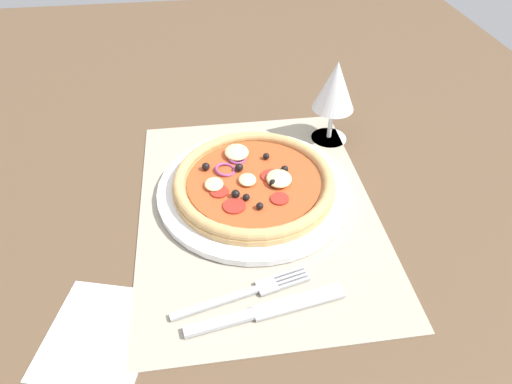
{
  "coord_description": "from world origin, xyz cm",
  "views": [
    {
      "loc": [
        47.4,
        -6.62,
        46.23
      ],
      "look_at": [
        -1.04,
        0.0,
        2.48
      ],
      "focal_mm": 30.84,
      "sensor_mm": 36.0,
      "label": 1
    }
  ],
  "objects": [
    {
      "name": "placemat",
      "position": [
        0.0,
        0.0,
        0.2
      ],
      "size": [
        47.23,
        35.06,
        0.4
      ],
      "primitive_type": "cube",
      "color": "#A39984",
      "rests_on": "ground_plane"
    },
    {
      "name": "fork",
      "position": [
        15.21,
        -3.05,
        0.62
      ],
      "size": [
        5.72,
        17.85,
        0.44
      ],
      "rotation": [
        0.0,
        0.0,
        1.81
      ],
      "color": "#B2B5BA",
      "rests_on": "placemat"
    },
    {
      "name": "plate",
      "position": [
        -3.47,
        -0.45,
        0.94
      ],
      "size": [
        29.83,
        29.83,
        1.08
      ],
      "primitive_type": "cylinder",
      "color": "white",
      "rests_on": "placemat"
    },
    {
      "name": "ground_plane",
      "position": [
        0.0,
        0.0,
        -1.2
      ],
      "size": [
        190.0,
        140.0,
        2.4
      ],
      "primitive_type": "cube",
      "color": "brown"
    },
    {
      "name": "pizza",
      "position": [
        -3.53,
        -0.46,
        2.57
      ],
      "size": [
        24.98,
        24.98,
        2.61
      ],
      "color": "tan",
      "rests_on": "plate"
    },
    {
      "name": "napkin",
      "position": [
        18.24,
        -20.95,
        0.18
      ],
      "size": [
        16.02,
        15.11,
        0.36
      ],
      "primitive_type": "cube",
      "rotation": [
        0.0,
        0.0,
        -0.27
      ],
      "color": "white",
      "rests_on": "ground_plane"
    },
    {
      "name": "wine_glass",
      "position": [
        -16.55,
        15.51,
        10.18
      ],
      "size": [
        7.2,
        7.2,
        14.9
      ],
      "color": "silver",
      "rests_on": "ground_plane"
    },
    {
      "name": "knife",
      "position": [
        18.14,
        -1.15,
        0.65
      ],
      "size": [
        4.97,
        19.99,
        0.62
      ],
      "rotation": [
        0.0,
        0.0,
        1.74
      ],
      "color": "#B2B5BA",
      "rests_on": "placemat"
    }
  ]
}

